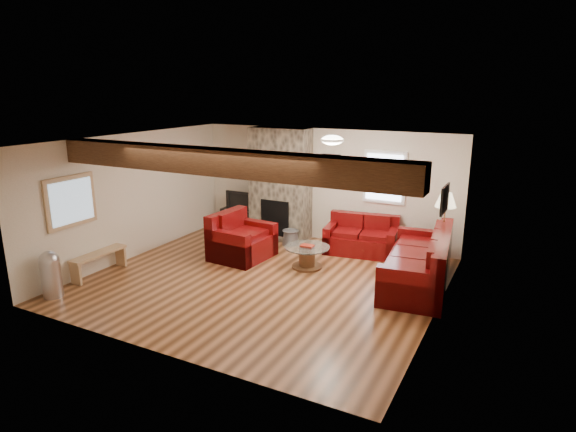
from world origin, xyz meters
name	(u,v)px	position (x,y,z in m)	size (l,w,h in m)	color
room	(263,213)	(0.00, 0.00, 1.25)	(8.00, 8.00, 8.00)	#542E16
oak_beam	(218,162)	(0.00, -1.25, 2.31)	(6.00, 0.36, 0.38)	black
chimney_breast	(280,185)	(-1.00, 2.49, 1.22)	(1.40, 0.67, 2.50)	#3A342D
back_window	(384,177)	(1.35, 2.71, 1.55)	(0.90, 0.08, 1.10)	white
hatch_window	(71,201)	(-2.96, -1.50, 1.45)	(0.08, 1.00, 0.90)	tan
ceiling_dome	(332,142)	(0.90, 0.90, 2.44)	(0.40, 0.40, 0.18)	white
artwork_back	(331,166)	(0.15, 2.71, 1.70)	(0.42, 0.06, 0.52)	black
artwork_right	(444,199)	(2.96, 0.30, 1.75)	(0.06, 0.55, 0.42)	black
sofa_three	(418,259)	(2.48, 1.09, 0.47)	(2.43, 1.02, 0.94)	#450704
loveseat	(361,235)	(1.06, 2.23, 0.39)	(1.46, 0.84, 0.78)	#450704
armchair_red	(242,236)	(-0.98, 0.83, 0.46)	(1.14, 1.00, 0.93)	#450704
coffee_table	(307,257)	(0.43, 0.93, 0.21)	(0.87, 0.87, 0.45)	#472D16
tv_cabinet	(242,219)	(-2.06, 2.53, 0.26)	(1.02, 0.41, 0.51)	black
television	(242,200)	(-2.06, 2.53, 0.74)	(0.78, 0.10, 0.45)	black
floor_lamp	(446,204)	(2.72, 2.03, 1.27)	(0.38, 0.38, 1.49)	#A77C45
pine_bench	(99,264)	(-2.83, -1.16, 0.21)	(0.26, 1.14, 0.43)	tan
pedal_bin	(51,274)	(-2.74, -2.21, 0.40)	(0.32, 0.32, 0.80)	#B4B4BA
coal_bucket	(291,237)	(-0.48, 2.01, 0.17)	(0.37, 0.37, 0.35)	slate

